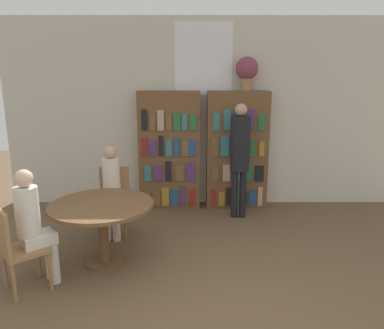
% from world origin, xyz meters
% --- Properties ---
extents(wall_back, '(6.40, 0.07, 3.00)m').
position_xyz_m(wall_back, '(0.00, 3.59, 1.51)').
color(wall_back, beige).
rests_on(wall_back, ground_plane).
extents(bookshelf_left, '(0.97, 0.34, 1.88)m').
position_xyz_m(bookshelf_left, '(-0.54, 3.40, 0.93)').
color(bookshelf_left, brown).
rests_on(bookshelf_left, ground_plane).
extents(bookshelf_right, '(0.97, 0.34, 1.88)m').
position_xyz_m(bookshelf_right, '(0.54, 3.40, 0.93)').
color(bookshelf_right, brown).
rests_on(bookshelf_right, ground_plane).
extents(flower_vase, '(0.35, 0.35, 0.51)m').
position_xyz_m(flower_vase, '(0.66, 3.40, 2.19)').
color(flower_vase, '#997047').
rests_on(flower_vase, bookshelf_right).
extents(reading_table, '(1.16, 1.16, 0.72)m').
position_xyz_m(reading_table, '(-1.19, 1.46, 0.60)').
color(reading_table, brown).
rests_on(reading_table, ground_plane).
extents(chair_near_camera, '(0.56, 0.56, 0.90)m').
position_xyz_m(chair_near_camera, '(-1.90, 0.88, 0.50)').
color(chair_near_camera, olive).
rests_on(chair_near_camera, ground_plane).
extents(chair_left_side, '(0.42, 0.42, 0.90)m').
position_xyz_m(chair_left_side, '(-1.25, 2.38, 0.50)').
color(chair_left_side, olive).
rests_on(chair_left_side, ground_plane).
extents(seated_reader_left, '(0.24, 0.36, 1.23)m').
position_xyz_m(seated_reader_left, '(-1.24, 2.19, 0.68)').
color(seated_reader_left, beige).
rests_on(seated_reader_left, ground_plane).
extents(seated_reader_right, '(0.39, 0.38, 1.24)m').
position_xyz_m(seated_reader_right, '(-1.76, 0.99, 0.69)').
color(seated_reader_right, beige).
rests_on(seated_reader_right, ground_plane).
extents(librarian_standing, '(0.28, 0.55, 1.72)m').
position_xyz_m(librarian_standing, '(0.52, 2.90, 1.04)').
color(librarian_standing, black).
rests_on(librarian_standing, ground_plane).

